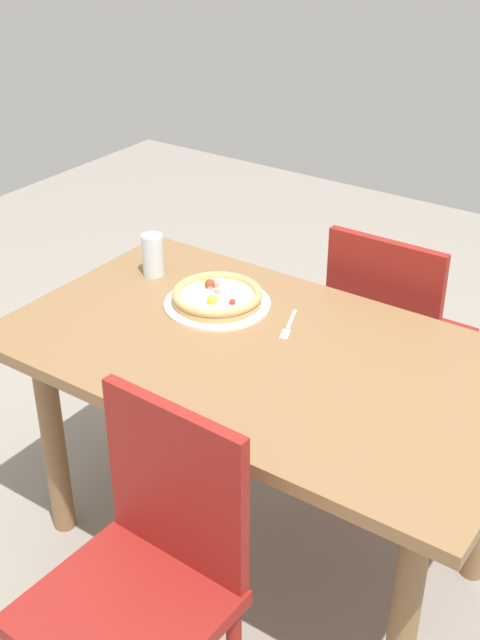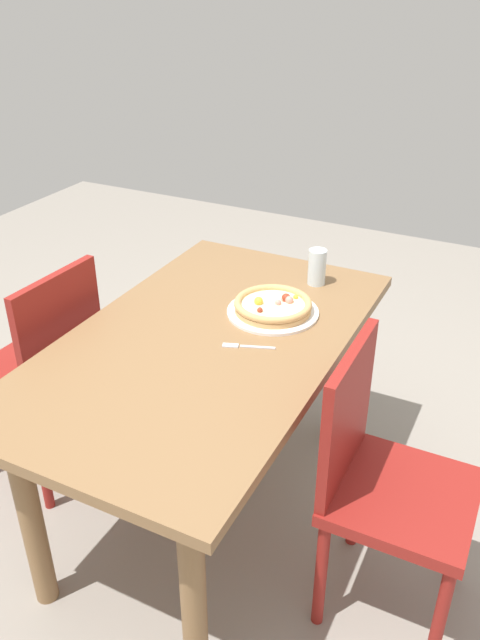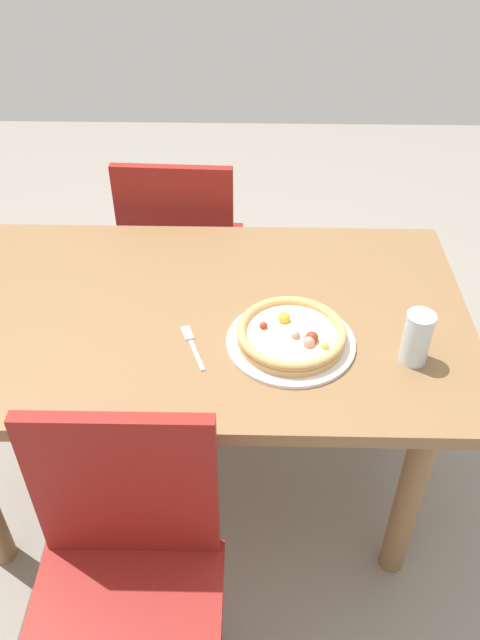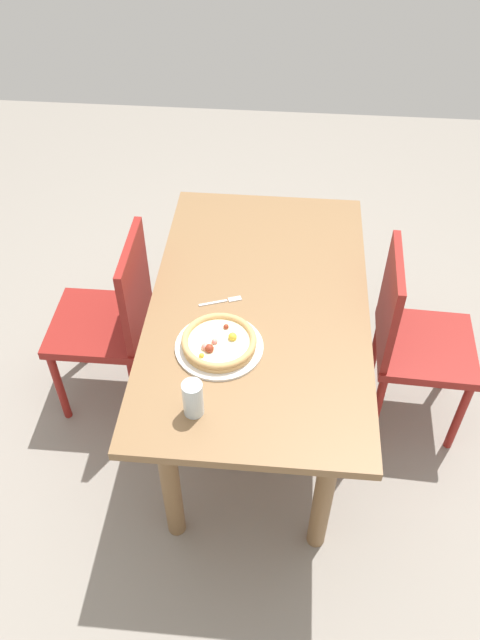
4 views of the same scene
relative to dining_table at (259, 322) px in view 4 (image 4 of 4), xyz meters
name	(u,v)px [view 4 (image 4 of 4)]	position (x,y,z in m)	size (l,w,h in m)	color
ground_plane	(256,416)	(0.00, 0.00, -0.62)	(6.00, 6.00, 0.00)	gray
dining_table	(259,322)	(0.00, 0.00, 0.00)	(1.42, 0.83, 0.72)	olive
chair_near	(112,318)	(-0.10, -0.63, -0.13)	(0.40, 0.40, 0.88)	maroon
chair_far	(412,338)	(-0.10, 0.63, -0.13)	(0.42, 0.42, 0.88)	maroon
plate	(219,347)	(0.25, -0.13, 0.11)	(0.31, 0.31, 0.01)	white
pizza	(219,342)	(0.25, -0.13, 0.14)	(0.26, 0.26, 0.05)	tan
fork	(224,301)	(0.01, -0.13, 0.11)	(0.07, 0.16, 0.00)	silver
drinking_glass	(193,399)	(0.53, -0.17, 0.17)	(0.07, 0.07, 0.13)	silver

